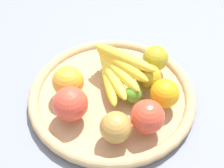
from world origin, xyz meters
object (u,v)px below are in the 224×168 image
at_px(apple_3, 155,58).
at_px(orange_1, 165,93).
at_px(apple_2, 149,77).
at_px(lime_0, 134,94).
at_px(apple_4, 116,127).
at_px(apple_0, 70,104).
at_px(banana_bunch, 117,69).
at_px(orange_0, 68,81).
at_px(apple_1, 147,117).

xyz_separation_m(apple_3, orange_1, (-0.12, -0.01, 0.00)).
bearing_deg(apple_2, lime_0, 142.22).
bearing_deg(apple_4, apple_2, -26.12).
height_order(apple_0, lime_0, apple_0).
distance_m(banana_bunch, apple_3, 0.11).
bearing_deg(orange_0, banana_bunch, -69.72).
height_order(apple_4, lime_0, apple_4).
relative_size(apple_3, lime_0, 1.64).
bearing_deg(apple_4, banana_bunch, 0.89).
relative_size(banana_bunch, orange_1, 2.57).
relative_size(apple_1, apple_3, 1.10).
distance_m(banana_bunch, orange_1, 0.13).
bearing_deg(apple_4, orange_1, -47.83).
distance_m(apple_4, apple_3, 0.24).
xyz_separation_m(banana_bunch, apple_2, (-0.01, -0.08, -0.01)).
distance_m(banana_bunch, apple_0, 0.15).
bearing_deg(apple_4, apple_3, -23.41).
bearing_deg(apple_3, apple_1, 171.42).
relative_size(apple_4, banana_bunch, 0.38).
bearing_deg(apple_2, orange_1, -147.61).
bearing_deg(apple_1, apple_3, -8.58).
relative_size(apple_0, orange_1, 1.16).
bearing_deg(apple_4, apple_0, 61.79).
xyz_separation_m(orange_0, orange_1, (-0.03, -0.23, -0.00)).
bearing_deg(lime_0, apple_1, -160.73).
xyz_separation_m(apple_4, apple_3, (0.22, -0.10, -0.00)).
height_order(banana_bunch, orange_0, banana_bunch).
xyz_separation_m(apple_2, orange_0, (-0.03, 0.19, 0.01)).
height_order(apple_2, orange_0, orange_0).
relative_size(apple_2, apple_3, 0.94).
distance_m(apple_2, orange_1, 0.06).
height_order(orange_0, orange_1, orange_0).
distance_m(apple_3, lime_0, 0.13).
distance_m(apple_4, orange_1, 0.15).
height_order(apple_0, orange_0, apple_0).
bearing_deg(apple_2, apple_4, 153.88).
bearing_deg(lime_0, banana_bunch, 34.94).
height_order(apple_2, apple_0, apple_0).
bearing_deg(apple_1, orange_0, 62.34).
height_order(apple_1, lime_0, apple_1).
relative_size(orange_0, orange_1, 1.10).
bearing_deg(apple_4, lime_0, -20.13).
xyz_separation_m(apple_2, apple_1, (-0.13, 0.01, 0.01)).
relative_size(apple_1, apple_0, 0.94).
bearing_deg(orange_0, apple_0, -167.42).
bearing_deg(banana_bunch, apple_2, -99.75).
distance_m(apple_2, apple_3, 0.07).
xyz_separation_m(apple_2, apple_0, (-0.10, 0.18, 0.01)).
height_order(apple_3, lime_0, apple_3).
relative_size(apple_4, orange_0, 0.90).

